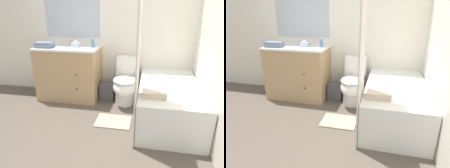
% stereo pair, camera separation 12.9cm
% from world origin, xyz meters
% --- Properties ---
extents(ground_plane, '(14.00, 14.00, 0.00)m').
position_xyz_m(ground_plane, '(0.00, 0.00, 0.00)').
color(ground_plane, brown).
extents(wall_back, '(8.00, 0.06, 2.50)m').
position_xyz_m(wall_back, '(-0.01, 1.66, 1.25)').
color(wall_back, white).
rests_on(wall_back, ground_plane).
extents(wall_right, '(0.05, 2.64, 2.50)m').
position_xyz_m(wall_right, '(1.27, 0.82, 1.25)').
color(wall_right, white).
rests_on(wall_right, ground_plane).
extents(vanity_cabinet, '(1.01, 0.60, 0.87)m').
position_xyz_m(vanity_cabinet, '(-0.74, 1.35, 0.44)').
color(vanity_cabinet, tan).
rests_on(vanity_cabinet, ground_plane).
extents(sink_faucet, '(0.14, 0.12, 0.12)m').
position_xyz_m(sink_faucet, '(-0.74, 1.56, 0.90)').
color(sink_faucet, silver).
rests_on(sink_faucet, vanity_cabinet).
extents(toilet, '(0.36, 0.64, 0.71)m').
position_xyz_m(toilet, '(0.21, 1.28, 0.32)').
color(toilet, white).
rests_on(toilet, ground_plane).
extents(bathtub, '(0.78, 1.45, 0.50)m').
position_xyz_m(bathtub, '(0.84, 0.91, 0.25)').
color(bathtub, white).
rests_on(bathtub, ground_plane).
extents(shower_curtain, '(0.02, 0.42, 2.04)m').
position_xyz_m(shower_curtain, '(0.44, 0.37, 1.03)').
color(shower_curtain, silver).
rests_on(shower_curtain, ground_plane).
extents(wastebasket, '(0.24, 0.20, 0.27)m').
position_xyz_m(wastebasket, '(-0.11, 1.38, 0.14)').
color(wastebasket, '#4C4C51').
rests_on(wastebasket, ground_plane).
extents(tissue_box, '(0.12, 0.11, 0.10)m').
position_xyz_m(tissue_box, '(-0.60, 1.38, 0.91)').
color(tissue_box, silver).
rests_on(tissue_box, vanity_cabinet).
extents(soap_dispenser, '(0.05, 0.05, 0.16)m').
position_xyz_m(soap_dispenser, '(-0.33, 1.38, 0.93)').
color(soap_dispenser, '#4C7AB2').
rests_on(soap_dispenser, vanity_cabinet).
extents(hand_towel_folded, '(0.27, 0.18, 0.08)m').
position_xyz_m(hand_towel_folded, '(-1.07, 1.23, 0.91)').
color(hand_towel_folded, slate).
rests_on(hand_towel_folded, vanity_cabinet).
extents(bath_towel_folded, '(0.27, 0.25, 0.07)m').
position_xyz_m(bath_towel_folded, '(0.63, 0.51, 0.54)').
color(bath_towel_folded, beige).
rests_on(bath_towel_folded, bathtub).
extents(bath_mat, '(0.47, 0.35, 0.02)m').
position_xyz_m(bath_mat, '(0.13, 0.66, 0.01)').
color(bath_mat, tan).
rests_on(bath_mat, ground_plane).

